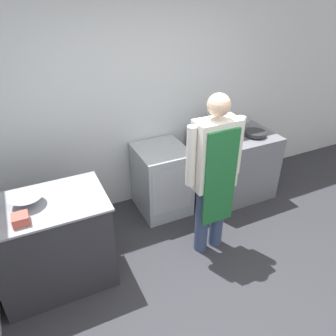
% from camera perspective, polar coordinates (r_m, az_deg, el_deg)
% --- Properties ---
extents(ground_plane, '(14.00, 14.00, 0.00)m').
position_cam_1_polar(ground_plane, '(3.17, 9.71, -25.27)').
color(ground_plane, '#2D2D33').
extents(wall_back, '(8.00, 0.05, 2.70)m').
position_cam_1_polar(wall_back, '(3.88, -6.39, 11.57)').
color(wall_back, silver).
rests_on(wall_back, ground_plane).
extents(prep_counter, '(1.03, 0.68, 0.92)m').
position_cam_1_polar(prep_counter, '(3.27, -19.24, -12.29)').
color(prep_counter, '#2D2D33').
rests_on(prep_counter, ground_plane).
extents(stove, '(0.99, 0.76, 0.89)m').
position_cam_1_polar(stove, '(4.41, 11.10, 0.57)').
color(stove, slate).
rests_on(stove, ground_plane).
extents(fridge_unit, '(0.59, 0.64, 0.85)m').
position_cam_1_polar(fridge_unit, '(4.04, -1.10, -2.04)').
color(fridge_unit, '#A8ADB2').
rests_on(fridge_unit, ground_plane).
extents(person_cook, '(0.60, 0.24, 1.74)m').
position_cam_1_polar(person_cook, '(3.18, 8.02, -0.31)').
color(person_cook, '#38476B').
rests_on(person_cook, ground_plane).
extents(mixing_bowl, '(0.28, 0.28, 0.09)m').
position_cam_1_polar(mixing_bowl, '(3.00, -23.37, -5.18)').
color(mixing_bowl, gray).
rests_on(mixing_bowl, prep_counter).
extents(plastic_tub, '(0.13, 0.13, 0.08)m').
position_cam_1_polar(plastic_tub, '(2.82, -24.31, -8.14)').
color(plastic_tub, '#B24C3F').
rests_on(plastic_tub, prep_counter).
extents(stock_pot, '(0.27, 0.27, 0.27)m').
position_cam_1_polar(stock_pot, '(4.13, 8.30, 7.86)').
color(stock_pot, gray).
rests_on(stock_pot, stove).
extents(saute_pan, '(0.27, 0.27, 0.04)m').
position_cam_1_polar(saute_pan, '(4.22, 14.96, 5.91)').
color(saute_pan, '#262628').
rests_on(saute_pan, stove).
extents(sauce_pot, '(0.19, 0.19, 0.10)m').
position_cam_1_polar(sauce_pot, '(4.40, 12.87, 7.64)').
color(sauce_pot, gray).
rests_on(sauce_pot, stove).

